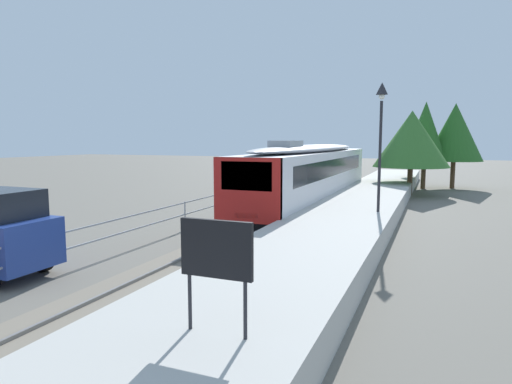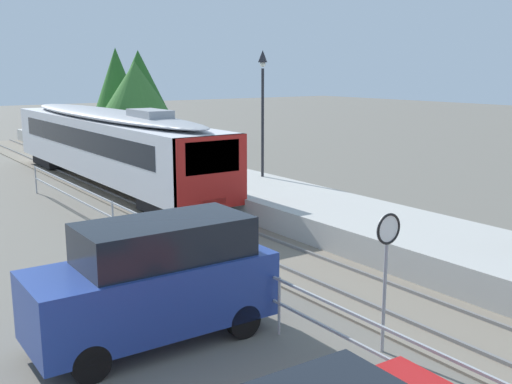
# 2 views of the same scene
# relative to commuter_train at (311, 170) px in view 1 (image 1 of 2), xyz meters

# --- Properties ---
(ground_plane) EXTENTS (160.00, 160.00, 0.00)m
(ground_plane) POSITION_rel_commuter_train_xyz_m (-3.00, -7.68, -2.15)
(ground_plane) COLOR #6B665B
(track_rails) EXTENTS (3.20, 60.00, 0.14)m
(track_rails) POSITION_rel_commuter_train_xyz_m (0.00, -7.68, -2.11)
(track_rails) COLOR slate
(track_rails) RESTS_ON ground
(commuter_train) EXTENTS (2.82, 19.36, 3.74)m
(commuter_train) POSITION_rel_commuter_train_xyz_m (0.00, 0.00, 0.00)
(commuter_train) COLOR silver
(commuter_train) RESTS_ON track_rails
(station_platform) EXTENTS (3.90, 60.00, 0.90)m
(station_platform) POSITION_rel_commuter_train_xyz_m (3.25, -7.68, -1.70)
(station_platform) COLOR #B7B5AD
(station_platform) RESTS_ON ground
(platform_lamp_mid_platform) EXTENTS (0.34, 0.34, 5.35)m
(platform_lamp_mid_platform) POSITION_rel_commuter_train_xyz_m (4.57, -6.11, 2.48)
(platform_lamp_mid_platform) COLOR #232328
(platform_lamp_mid_platform) RESTS_ON station_platform
(platform_notice_board) EXTENTS (1.20, 0.08, 1.80)m
(platform_notice_board) POSITION_rel_commuter_train_xyz_m (3.71, -19.26, 0.04)
(platform_notice_board) COLOR #232328
(platform_notice_board) RESTS_ON station_platform
(tree_behind_carpark) EXTENTS (4.40, 4.40, 6.84)m
(tree_behind_carpark) POSITION_rel_commuter_train_xyz_m (8.02, 14.05, 2.38)
(tree_behind_carpark) COLOR brown
(tree_behind_carpark) RESTS_ON ground
(tree_behind_station_far) EXTENTS (5.25, 5.25, 5.96)m
(tree_behind_station_far) POSITION_rel_commuter_train_xyz_m (5.06, 8.01, 1.84)
(tree_behind_station_far) COLOR brown
(tree_behind_station_far) RESTS_ON ground
(tree_distant_left) EXTENTS (3.60, 3.60, 6.95)m
(tree_distant_left) POSITION_rel_commuter_train_xyz_m (5.83, 12.85, 2.29)
(tree_distant_left) COLOR brown
(tree_distant_left) RESTS_ON ground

